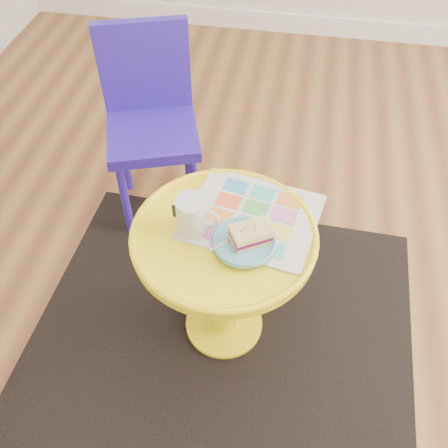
% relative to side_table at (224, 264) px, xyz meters
% --- Properties ---
extents(floor, '(4.00, 4.00, 0.00)m').
position_rel_side_table_xyz_m(floor, '(0.31, 0.19, -0.36)').
color(floor, brown).
rests_on(floor, ground).
extents(room_walls, '(4.00, 4.00, 4.00)m').
position_rel_side_table_xyz_m(room_walls, '(-0.68, 1.19, -0.30)').
color(room_walls, silver).
rests_on(room_walls, ground).
extents(rug, '(1.33, 1.14, 0.01)m').
position_rel_side_table_xyz_m(rug, '(0.00, 0.00, -0.36)').
color(rug, black).
rests_on(rug, ground).
extents(side_table, '(0.53, 0.53, 0.50)m').
position_rel_side_table_xyz_m(side_table, '(0.00, 0.00, 0.00)').
color(side_table, yellow).
rests_on(side_table, ground).
extents(chair, '(0.43, 0.43, 0.76)m').
position_rel_side_table_xyz_m(chair, '(-0.39, 0.59, 0.08)').
color(chair, '#2D19A4').
rests_on(chair, ground).
extents(newspaper, '(0.42, 0.37, 0.01)m').
position_rel_side_table_xyz_m(newspaper, '(0.07, 0.07, 0.14)').
color(newspaper, silver).
rests_on(newspaper, side_table).
extents(mug, '(0.13, 0.09, 0.12)m').
position_rel_side_table_xyz_m(mug, '(-0.09, -0.00, 0.20)').
color(mug, silver).
rests_on(mug, side_table).
extents(plate, '(0.17, 0.17, 0.02)m').
position_rel_side_table_xyz_m(plate, '(0.06, -0.04, 0.16)').
color(plate, '#5DA6C6').
rests_on(plate, newspaper).
extents(cake_slice, '(0.13, 0.11, 0.05)m').
position_rel_side_table_xyz_m(cake_slice, '(0.08, -0.03, 0.19)').
color(cake_slice, '#D3BC8C').
rests_on(cake_slice, plate).
extents(fork, '(0.12, 0.11, 0.00)m').
position_rel_side_table_xyz_m(fork, '(0.03, -0.04, 0.17)').
color(fork, silver).
rests_on(fork, plate).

